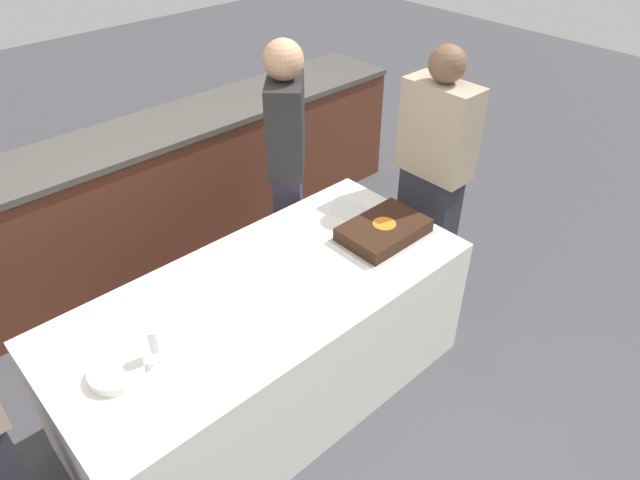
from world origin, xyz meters
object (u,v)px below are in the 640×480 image
object	(u,v)px
plate_stack	(116,372)
person_cutting_cake	(287,168)
cake	(384,230)
person_seated_right	(432,182)
wine_glass	(155,341)

from	to	relation	value
plate_stack	person_cutting_cake	size ratio (longest dim) A/B	0.14
plate_stack	person_cutting_cake	distance (m)	1.61
cake	plate_stack	size ratio (longest dim) A/B	2.24
plate_stack	person_seated_right	world-z (taller)	person_seated_right
plate_stack	wine_glass	xyz separation A→B (m)	(0.15, -0.06, 0.11)
cake	wine_glass	world-z (taller)	wine_glass
plate_stack	wine_glass	distance (m)	0.20
person_cutting_cake	person_seated_right	bearing A→B (deg)	80.32
cake	plate_stack	bearing A→B (deg)	177.13
wine_glass	person_seated_right	bearing A→B (deg)	2.60
cake	person_seated_right	world-z (taller)	person_seated_right
wine_glass	plate_stack	bearing A→B (deg)	159.84
plate_stack	person_seated_right	bearing A→B (deg)	0.73
wine_glass	person_cutting_cake	size ratio (longest dim) A/B	0.12
person_seated_right	person_cutting_cake	bearing A→B (deg)	-143.09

